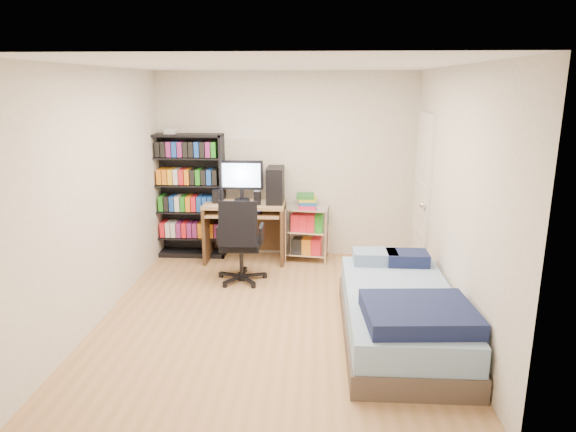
# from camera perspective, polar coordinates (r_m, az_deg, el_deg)

# --- Properties ---
(room) EXTENTS (3.58, 4.08, 2.58)m
(room) POSITION_cam_1_polar(r_m,az_deg,el_deg) (5.05, -1.60, 2.14)
(room) COLOR tan
(room) RESTS_ON ground
(media_shelf) EXTENTS (0.95, 0.32, 1.75)m
(media_shelf) POSITION_cam_1_polar(r_m,az_deg,el_deg) (7.12, -10.89, 2.36)
(media_shelf) COLOR black
(media_shelf) RESTS_ON room
(computer_desk) EXTENTS (1.06, 0.62, 1.34)m
(computer_desk) POSITION_cam_1_polar(r_m,az_deg,el_deg) (6.89, -3.87, 0.99)
(computer_desk) COLOR tan
(computer_desk) RESTS_ON room
(office_chair) EXTENTS (0.62, 0.62, 1.04)m
(office_chair) POSITION_cam_1_polar(r_m,az_deg,el_deg) (6.19, -5.27, -4.42)
(office_chair) COLOR black
(office_chair) RESTS_ON room
(wire_cart) EXTENTS (0.60, 0.47, 0.90)m
(wire_cart) POSITION_cam_1_polar(r_m,az_deg,el_deg) (6.88, 2.17, -0.19)
(wire_cart) COLOR white
(wire_cart) RESTS_ON room
(bed) EXTENTS (1.03, 2.07, 0.59)m
(bed) POSITION_cam_1_polar(r_m,az_deg,el_deg) (4.96, 12.42, -10.54)
(bed) COLOR #4E413A
(bed) RESTS_ON room
(door) EXTENTS (0.12, 0.80, 2.00)m
(door) POSITION_cam_1_polar(r_m,az_deg,el_deg) (6.53, 14.72, 2.26)
(door) COLOR silver
(door) RESTS_ON room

